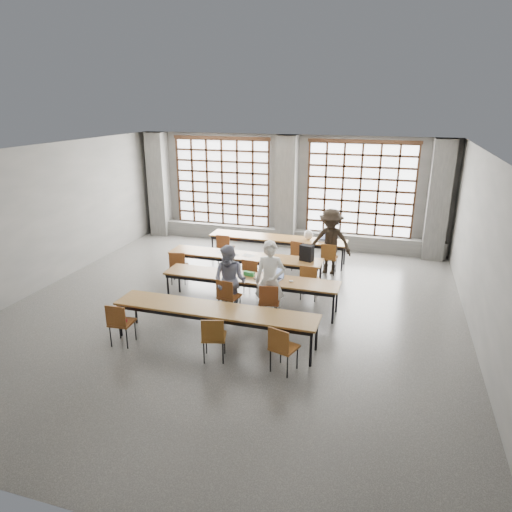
{
  "coord_description": "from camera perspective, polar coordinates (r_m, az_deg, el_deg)",
  "views": [
    {
      "loc": [
        3.24,
        -8.73,
        4.48
      ],
      "look_at": [
        0.45,
        0.4,
        1.23
      ],
      "focal_mm": 32.0,
      "sensor_mm": 36.0,
      "label": 1
    }
  ],
  "objects": [
    {
      "name": "ceiling",
      "position": [
        9.36,
        -3.46,
        12.78
      ],
      "size": [
        11.0,
        11.0,
        0.0
      ],
      "primitive_type": "plane",
      "rotation": [
        3.14,
        0.0,
        0.0
      ],
      "color": "silver",
      "rests_on": "floor"
    },
    {
      "name": "wall_back",
      "position": [
        14.84,
        4.11,
        8.18
      ],
      "size": [
        10.0,
        0.0,
        10.0
      ],
      "primitive_type": "plane",
      "rotation": [
        1.57,
        0.0,
        0.0
      ],
      "color": "#595957",
      "rests_on": "floor"
    },
    {
      "name": "student_male",
      "position": [
        9.59,
        1.77,
        -3.22
      ],
      "size": [
        0.68,
        0.49,
        1.76
      ],
      "primitive_type": "imported",
      "rotation": [
        0.0,
        0.0,
        0.11
      ],
      "color": "white",
      "rests_on": "floor"
    },
    {
      "name": "desk_row_c",
      "position": [
        10.27,
        -0.74,
        -2.98
      ],
      "size": [
        4.0,
        0.7,
        0.73
      ],
      "color": "brown",
      "rests_on": "floor"
    },
    {
      "name": "chair_back_left",
      "position": [
        13.12,
        -3.95,
        1.29
      ],
      "size": [
        0.42,
        0.43,
        0.88
      ],
      "color": "brown",
      "rests_on": "floor"
    },
    {
      "name": "red_pouch",
      "position": [
        9.18,
        -16.43,
        -7.7
      ],
      "size": [
        0.21,
        0.13,
        0.06
      ],
      "primitive_type": "cube",
      "rotation": [
        0.0,
        0.0,
        -0.27
      ],
      "color": "#B9162E",
      "rests_on": "chair_near_left"
    },
    {
      "name": "chair_mid_right",
      "position": [
        10.76,
        6.64,
        -2.8
      ],
      "size": [
        0.42,
        0.43,
        0.88
      ],
      "color": "brown",
      "rests_on": "floor"
    },
    {
      "name": "chair_front_left",
      "position": [
        9.87,
        -3.58,
        -4.76
      ],
      "size": [
        0.48,
        0.49,
        0.88
      ],
      "color": "brown",
      "rests_on": "floor"
    },
    {
      "name": "chair_back_mid",
      "position": [
        12.55,
        5.41,
        0.42
      ],
      "size": [
        0.51,
        0.51,
        0.88
      ],
      "color": "brown",
      "rests_on": "floor"
    },
    {
      "name": "student_back",
      "position": [
        12.43,
        9.28,
        1.8
      ],
      "size": [
        1.22,
        0.8,
        1.78
      ],
      "primitive_type": "imported",
      "rotation": [
        0.0,
        0.0,
        -0.12
      ],
      "color": "black",
      "rests_on": "floor"
    },
    {
      "name": "paper_sheet_c",
      "position": [
        11.66,
        -0.98,
        0.06
      ],
      "size": [
        0.35,
        0.29,
        0.0
      ],
      "primitive_type": "cube",
      "rotation": [
        0.0,
        0.0,
        -0.32
      ],
      "color": "silver",
      "rests_on": "desk_row_b"
    },
    {
      "name": "phone",
      "position": [
        10.11,
        0.06,
        -2.91
      ],
      "size": [
        0.14,
        0.1,
        0.01
      ],
      "primitive_type": "cube",
      "rotation": [
        0.0,
        0.0,
        -0.34
      ],
      "color": "black",
      "rests_on": "desk_row_c"
    },
    {
      "name": "chair_near_left",
      "position": [
        9.1,
        -16.7,
        -7.71
      ],
      "size": [
        0.45,
        0.45,
        0.88
      ],
      "color": "brown",
      "rests_on": "floor"
    },
    {
      "name": "column_right",
      "position": [
        14.27,
        21.85,
        6.45
      ],
      "size": [
        0.6,
        0.55,
        3.5
      ],
      "primitive_type": "cube",
      "color": "#535351",
      "rests_on": "floor"
    },
    {
      "name": "wall_right",
      "position": [
        9.31,
        27.03,
        -0.35
      ],
      "size": [
        0.0,
        11.0,
        11.0
      ],
      "primitive_type": "plane",
      "rotation": [
        1.57,
        0.0,
        -1.57
      ],
      "color": "#595957",
      "rests_on": "floor"
    },
    {
      "name": "wall_front",
      "position": [
        5.32,
        -24.65,
        -13.95
      ],
      "size": [
        10.0,
        0.0,
        10.0
      ],
      "primitive_type": "plane",
      "rotation": [
        -1.57,
        0.0,
        0.0
      ],
      "color": "#595957",
      "rests_on": "floor"
    },
    {
      "name": "desk_row_a",
      "position": [
        13.25,
        2.68,
        2.08
      ],
      "size": [
        4.0,
        0.7,
        0.73
      ],
      "color": "brown",
      "rests_on": "floor"
    },
    {
      "name": "column_mid",
      "position": [
        14.58,
        3.86,
        7.99
      ],
      "size": [
        0.6,
        0.55,
        3.5
      ],
      "primitive_type": "cube",
      "color": "#535351",
      "rests_on": "floor"
    },
    {
      "name": "student_female",
      "position": [
        9.88,
        -3.28,
        -3.14
      ],
      "size": [
        0.82,
        0.66,
        1.58
      ],
      "primitive_type": "imported",
      "rotation": [
        0.0,
        0.0,
        -0.09
      ],
      "color": "#1A2050",
      "rests_on": "floor"
    },
    {
      "name": "green_box",
      "position": [
        10.32,
        -0.87,
        -2.22
      ],
      "size": [
        0.26,
        0.13,
        0.09
      ],
      "primitive_type": "cube",
      "rotation": [
        0.0,
        0.0,
        -0.17
      ],
      "color": "#2D8C3E",
      "rests_on": "desk_row_c"
    },
    {
      "name": "chair_front_right",
      "position": [
        9.61,
        1.64,
        -5.42
      ],
      "size": [
        0.49,
        0.49,
        0.88
      ],
      "color": "brown",
      "rests_on": "floor"
    },
    {
      "name": "laptop_back",
      "position": [
        13.07,
        8.57,
        2.22
      ],
      "size": [
        0.38,
        0.33,
        0.26
      ],
      "color": "#BBBBC0",
      "rests_on": "desk_row_a"
    },
    {
      "name": "chair_near_right",
      "position": [
        7.93,
        3.26,
        -11.04
      ],
      "size": [
        0.53,
        0.53,
        0.88
      ],
      "color": "brown",
      "rests_on": "floor"
    },
    {
      "name": "column_left",
      "position": [
        16.18,
        -12.02,
        8.71
      ],
      "size": [
        0.6,
        0.55,
        3.5
      ],
      "primitive_type": "cube",
      "color": "#535351",
      "rests_on": "floor"
    },
    {
      "name": "paper_sheet_a",
      "position": [
        11.92,
        -4.11,
        0.45
      ],
      "size": [
        0.3,
        0.21,
        0.0
      ],
      "primitive_type": "cube",
      "rotation": [
        0.0,
        0.0,
        -0.01
      ],
      "color": "white",
      "rests_on": "desk_row_b"
    },
    {
      "name": "laptop_front",
      "position": [
        10.18,
        2.48,
        -2.44
      ],
      "size": [
        0.43,
        0.39,
        0.26
      ],
      "color": "#A9A9AD",
      "rests_on": "desk_row_c"
    },
    {
      "name": "window_right",
      "position": [
        14.42,
        12.89,
        8.05
      ],
      "size": [
        3.32,
        0.12,
        3.0
      ],
      "color": "white",
      "rests_on": "wall_back"
    },
    {
      "name": "desk_row_d",
      "position": [
        8.8,
        -5.17,
        -6.95
      ],
      "size": [
        4.0,
        0.7,
        0.73
      ],
      "color": "brown",
      "rests_on": "floor"
    },
    {
      "name": "sill_ledge",
      "position": [
        15.0,
        3.81,
        2.41
      ],
      "size": [
        9.8,
        0.35,
        0.5
      ],
      "primitive_type": "cube",
      "color": "#535351",
      "rests_on": "floor"
    },
    {
      "name": "chair_back_right",
      "position": [
        12.42,
        9.11,
        0.06
      ],
      "size": [
        0.43,
        0.43,
        0.88
      ],
      "color": "brown",
      "rests_on": "floor"
    },
    {
      "name": "wall_left",
      "position": [
        12.31,
        -25.75,
        4.13
      ],
      "size": [
        0.0,
        11.0,
        11.0
      ],
      "primitive_type": "plane",
      "rotation": [
        1.57,
        0.0,
        1.57
      ],
      "color": "#595957",
      "rests_on": "floor"
    },
    {
      "name": "floor",
      "position": [
        10.33,
        -3.08,
        -6.9
      ],
      "size": [
        11.0,
        11.0,
        0.0
      ],
      "primitive_type": "plane",
      "color": "#494947",
      "rests_on": "ground"
    },
    {
      "name": "chair_near_mid",
      "position": [
        8.27,
        -5.34,
        -9.75
      ],
      "size": [
        0.52,
        0.52,
        0.88
      ],
      "color": "brown",
      "rests_on": "floor"
    },
    {
      "name": "paper_sheet_b",
      "position": [
        11.73,
        -2.91,
        0.17
      ],
      "size": [
        0.35,
        0.31,
        0.0
      ],
      "primitive_type": "cube",
      "rotation": [
        0.0,
        0.0,
        -0.38
      ],
      "color": "white",
      "rests_on": "desk_row_b"
    },
    {
      "name": "chair_mid_left",
      "position": [
        11.78,
        -9.71,
        -1.01
      ],
      "size": [
        0.52,
        0.52,
        0.88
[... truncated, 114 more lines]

